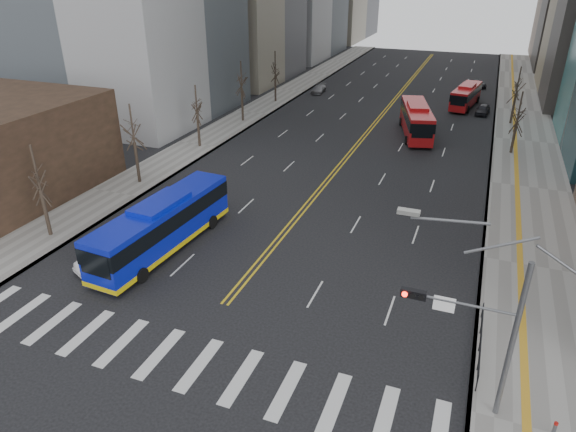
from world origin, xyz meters
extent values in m
plane|color=black|center=(0.00, 0.00, 0.00)|extent=(220.00, 220.00, 0.00)
cube|color=gray|center=(17.50, 45.00, 0.07)|extent=(7.00, 130.00, 0.15)
cube|color=gray|center=(-16.50, 45.00, 0.07)|extent=(5.00, 130.00, 0.15)
cube|color=silver|center=(-10.64, 0.00, 0.01)|extent=(0.70, 4.00, 0.01)
cube|color=silver|center=(-8.27, 0.00, 0.01)|extent=(0.70, 4.00, 0.01)
cube|color=silver|center=(-5.91, 0.00, 0.01)|extent=(0.70, 4.00, 0.01)
cube|color=silver|center=(-3.55, 0.00, 0.01)|extent=(0.70, 4.00, 0.01)
cube|color=silver|center=(-1.18, 0.00, 0.01)|extent=(0.70, 4.00, 0.01)
cube|color=silver|center=(1.18, 0.00, 0.01)|extent=(0.70, 4.00, 0.01)
cube|color=silver|center=(3.55, 0.00, 0.01)|extent=(0.70, 4.00, 0.01)
cube|color=silver|center=(5.91, 0.00, 0.01)|extent=(0.70, 4.00, 0.01)
cube|color=silver|center=(8.27, 0.00, 0.01)|extent=(0.70, 4.00, 0.01)
cube|color=silver|center=(10.64, 0.00, 0.01)|extent=(0.70, 4.00, 0.01)
cube|color=gold|center=(-0.20, 55.00, 0.01)|extent=(0.15, 100.00, 0.01)
cube|color=gold|center=(0.20, 55.00, 0.01)|extent=(0.15, 100.00, 0.01)
cylinder|color=slate|center=(15.20, 2.00, 4.00)|extent=(0.24, 0.24, 8.00)
cylinder|color=slate|center=(12.95, 2.00, 5.50)|extent=(4.50, 0.12, 0.12)
cube|color=black|center=(11.00, 2.00, 5.50)|extent=(1.10, 0.28, 0.38)
cylinder|color=#FF190C|center=(10.65, 1.84, 5.50)|extent=(0.24, 0.08, 0.24)
cylinder|color=black|center=(11.00, 1.84, 5.50)|extent=(0.24, 0.08, 0.24)
cylinder|color=black|center=(11.35, 1.84, 5.50)|extent=(0.24, 0.08, 0.24)
cube|color=white|center=(12.30, 2.00, 5.30)|extent=(0.90, 0.06, 0.70)
cube|color=#999993|center=(10.40, 2.00, 9.30)|extent=(0.90, 0.35, 0.18)
cube|color=black|center=(14.30, 6.00, 1.15)|extent=(0.04, 6.00, 0.04)
cylinder|color=black|center=(14.30, 3.00, 0.65)|extent=(0.06, 0.06, 1.00)
cylinder|color=black|center=(14.30, 4.50, 0.65)|extent=(0.06, 0.06, 1.00)
cylinder|color=black|center=(14.30, 6.00, 0.65)|extent=(0.06, 0.06, 1.00)
cylinder|color=black|center=(14.30, 7.50, 0.65)|extent=(0.06, 0.06, 1.00)
cylinder|color=black|center=(14.30, 9.00, 0.65)|extent=(0.06, 0.06, 1.00)
cylinder|color=slate|center=(17.50, 1.50, 0.50)|extent=(0.16, 0.16, 0.70)
cylinder|color=#B2140F|center=(17.50, 1.50, 0.88)|extent=(0.17, 0.17, 0.10)
cylinder|color=#2E231C|center=(-16.00, 8.00, 1.88)|extent=(0.28, 0.28, 3.75)
cylinder|color=#2E231C|center=(-16.00, 19.00, 1.95)|extent=(0.28, 0.28, 3.90)
cylinder|color=#2E231C|center=(-16.00, 30.00, 1.80)|extent=(0.28, 0.28, 3.60)
cylinder|color=#2E231C|center=(-16.00, 41.00, 2.00)|extent=(0.28, 0.28, 4.00)
cylinder|color=#2E231C|center=(-16.00, 52.00, 1.90)|extent=(0.28, 0.28, 3.80)
cylinder|color=#2E231C|center=(16.00, 40.00, 1.75)|extent=(0.28, 0.28, 3.50)
cylinder|color=#2E231C|center=(16.00, 52.00, 1.88)|extent=(0.28, 0.28, 3.75)
cube|color=#0B19B3|center=(-7.03, 9.50, 1.89)|extent=(3.54, 13.02, 3.08)
cube|color=black|center=(-7.03, 9.50, 2.48)|extent=(3.60, 13.04, 1.10)
cube|color=#0B19B3|center=(-7.03, 9.50, 3.53)|extent=(2.44, 4.64, 0.40)
cube|color=#DCBD0B|center=(-7.03, 9.50, 0.55)|extent=(3.60, 13.04, 0.35)
cylinder|color=black|center=(-8.65, 5.48, 0.50)|extent=(0.37, 1.02, 1.00)
cylinder|color=black|center=(-5.97, 5.30, 0.50)|extent=(0.37, 1.02, 1.00)
cylinder|color=black|center=(-8.09, 13.69, 0.50)|extent=(0.37, 1.02, 1.00)
cylinder|color=black|center=(-5.42, 13.51, 0.50)|extent=(0.37, 1.02, 1.00)
cube|color=#B41315|center=(5.43, 43.05, 1.85)|extent=(5.46, 11.83, 3.01)
cube|color=black|center=(5.43, 43.05, 2.43)|extent=(5.52, 11.86, 1.07)
cube|color=#B41315|center=(5.43, 43.05, 3.46)|extent=(3.05, 4.44, 0.40)
cylinder|color=black|center=(5.10, 39.15, 0.50)|extent=(0.54, 1.04, 1.00)
cylinder|color=black|center=(7.64, 39.82, 0.50)|extent=(0.54, 1.04, 1.00)
cylinder|color=black|center=(3.23, 46.29, 0.50)|extent=(0.54, 1.04, 1.00)
cylinder|color=black|center=(5.77, 46.96, 0.50)|extent=(0.54, 1.04, 1.00)
cube|color=#B41315|center=(9.98, 58.81, 1.60)|extent=(3.66, 10.03, 2.50)
cube|color=black|center=(9.98, 58.81, 2.12)|extent=(3.72, 10.06, 0.91)
cube|color=#B41315|center=(9.98, 58.81, 2.95)|extent=(2.27, 3.66, 0.40)
cylinder|color=black|center=(8.41, 55.88, 0.50)|extent=(0.45, 1.03, 1.00)
cylinder|color=black|center=(10.62, 55.55, 0.50)|extent=(0.45, 1.03, 1.00)
cylinder|color=black|center=(9.34, 62.08, 0.50)|extent=(0.45, 1.03, 1.00)
cylinder|color=black|center=(11.55, 61.75, 0.50)|extent=(0.45, 1.03, 1.00)
imported|color=silver|center=(-9.25, 6.00, 0.68)|extent=(3.02, 4.33, 1.35)
imported|color=black|center=(12.50, 55.58, 0.66)|extent=(1.99, 4.00, 1.31)
imported|color=gray|center=(-11.96, 59.94, 0.59)|extent=(1.94, 4.20, 1.19)
imported|color=black|center=(11.06, 73.09, 0.56)|extent=(3.17, 4.46, 1.13)
camera|label=1|loc=(12.53, -16.95, 18.24)|focal=32.00mm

